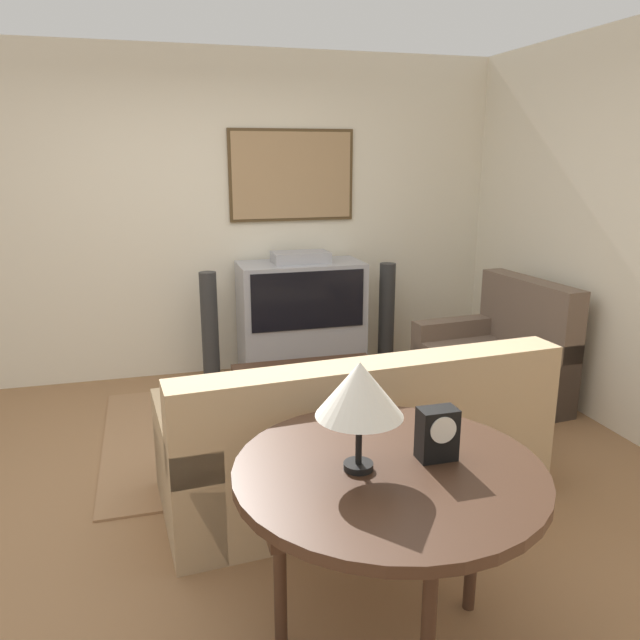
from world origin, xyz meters
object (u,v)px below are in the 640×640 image
object	(u,v)px
tv	(301,318)
speaker_tower_left	(210,332)
console_table	(389,483)
mantel_clock	(437,434)
coffee_table	(309,376)
speaker_tower_right	(386,319)
armchair	(495,364)
table_lamp	(360,391)
couch	(353,445)

from	to	relation	value
tv	speaker_tower_left	bearing A→B (deg)	-178.84
console_table	mantel_clock	xyz separation A→B (m)	(0.19, 0.02, 0.17)
speaker_tower_left	tv	bearing A→B (deg)	1.16
coffee_table	speaker_tower_right	xyz separation A→B (m)	(0.97, 1.01, 0.09)
tv	speaker_tower_right	bearing A→B (deg)	-1.16
armchair	console_table	distance (m)	2.71
console_table	speaker_tower_right	world-z (taller)	speaker_tower_right
speaker_tower_right	mantel_clock	bearing A→B (deg)	-108.29
tv	speaker_tower_left	world-z (taller)	tv
coffee_table	tv	bearing A→B (deg)	79.14
tv	table_lamp	distance (m)	3.16
armchair	coffee_table	size ratio (longest dim) A/B	1.04
mantel_clock	speaker_tower_right	bearing A→B (deg)	71.71
coffee_table	speaker_tower_left	xyz separation A→B (m)	(-0.58, 1.01, 0.09)
couch	speaker_tower_right	distance (m)	2.25
mantel_clock	speaker_tower_left	world-z (taller)	mantel_clock
tv	table_lamp	bearing A→B (deg)	-100.02
mantel_clock	speaker_tower_left	distance (m)	3.12
tv	couch	distance (m)	2.06
armchair	table_lamp	world-z (taller)	table_lamp
speaker_tower_right	tv	bearing A→B (deg)	178.84
mantel_clock	coffee_table	bearing A→B (deg)	89.05
speaker_tower_left	coffee_table	bearing A→B (deg)	-60.21
couch	speaker_tower_left	world-z (taller)	speaker_tower_left
tv	speaker_tower_right	world-z (taller)	tv
armchair	console_table	world-z (taller)	armchair
table_lamp	couch	bearing A→B (deg)	72.15
couch	mantel_clock	distance (m)	1.16
speaker_tower_left	speaker_tower_right	world-z (taller)	same
couch	tv	bearing A→B (deg)	-100.01
armchair	table_lamp	distance (m)	2.84
armchair	mantel_clock	bearing A→B (deg)	-41.62
couch	mantel_clock	xyz separation A→B (m)	(-0.02, -1.03, 0.54)
tv	couch	size ratio (longest dim) A/B	0.51
couch	console_table	bearing A→B (deg)	74.25
table_lamp	coffee_table	bearing A→B (deg)	80.41
tv	armchair	world-z (taller)	tv
couch	console_table	size ratio (longest dim) A/B	1.82
tv	coffee_table	size ratio (longest dim) A/B	1.05
coffee_table	speaker_tower_left	bearing A→B (deg)	119.79
coffee_table	table_lamp	xyz separation A→B (m)	(-0.34, -2.04, 0.69)
console_table	mantel_clock	distance (m)	0.26
coffee_table	speaker_tower_left	size ratio (longest dim) A/B	1.08
mantel_clock	speaker_tower_left	xyz separation A→B (m)	(-0.55, 3.05, -0.40)
couch	coffee_table	distance (m)	1.01
mantel_clock	speaker_tower_right	size ratio (longest dim) A/B	0.21
couch	speaker_tower_left	distance (m)	2.10
table_lamp	speaker_tower_left	size ratio (longest dim) A/B	0.44
couch	coffee_table	bearing A→B (deg)	-94.85
armchair	mantel_clock	xyz separation A→B (m)	(-1.51, -2.05, 0.54)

